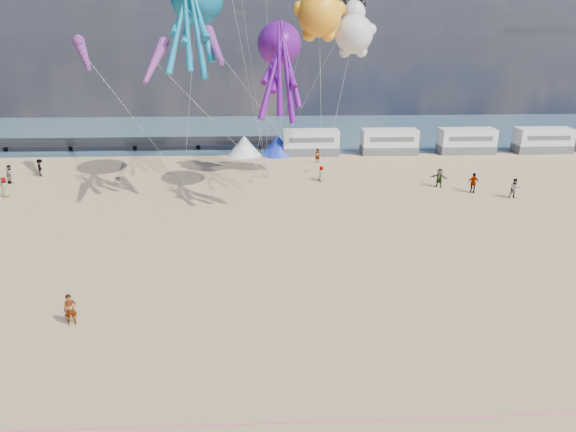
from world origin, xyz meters
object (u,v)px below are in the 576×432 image
(sandbag_a, at_px, (184,183))
(kite_teddy_orange, at_px, (319,14))
(motorhome_1, at_px, (389,142))
(beachgoer_2, at_px, (40,168))
(kite_octopus_purple, at_px, (279,44))
(beachgoer_4, at_px, (439,178))
(windsock_right, at_px, (155,61))
(sandbag_d, at_px, (308,171))
(beachgoer_3, at_px, (473,183))
(beachgoer_5, at_px, (317,156))
(motorhome_2, at_px, (467,141))
(sandbag_b, at_px, (251,181))
(beachgoer_7, at_px, (515,189))
(motorhome_3, at_px, (543,140))
(motorhome_0, at_px, (311,142))
(tent_blue, at_px, (278,145))
(windsock_mid, at_px, (215,47))
(kite_panda, at_px, (354,34))
(sandbag_c, at_px, (322,178))
(beachgoer_1, at_px, (10,174))
(sandbag_e, at_px, (267,176))
(tent_white, at_px, (244,145))
(standing_person, at_px, (70,310))
(beachgoer_6, at_px, (4,187))
(beachgoer_0, at_px, (321,174))

(sandbag_a, distance_m, kite_teddy_orange, 20.06)
(motorhome_1, bearing_deg, sandbag_a, -152.10)
(beachgoer_2, height_order, kite_octopus_purple, kite_octopus_purple)
(beachgoer_4, xyz_separation_m, windsock_right, (-24.68, -6.18, 11.05))
(sandbag_a, bearing_deg, sandbag_d, 18.08)
(sandbag_d, bearing_deg, beachgoer_3, -28.80)
(beachgoer_5, bearing_deg, motorhome_2, 179.14)
(sandbag_b, relative_size, kite_teddy_orange, 0.07)
(beachgoer_5, distance_m, sandbag_b, 10.74)
(beachgoer_7, xyz_separation_m, kite_teddy_orange, (-17.26, 4.79, 14.58))
(kite_teddy_orange, bearing_deg, motorhome_3, 28.42)
(motorhome_0, distance_m, beachgoer_2, 29.82)
(motorhome_2, xyz_separation_m, tent_blue, (-23.00, 0.00, -0.30))
(motorhome_3, xyz_separation_m, windsock_mid, (-37.77, -18.67, 11.46))
(beachgoer_2, xyz_separation_m, kite_panda, (31.16, -3.86, 12.94))
(sandbag_c, bearing_deg, windsock_right, -146.14)
(beachgoer_7, bearing_deg, sandbag_d, 148.28)
(sandbag_b, distance_m, sandbag_d, 7.00)
(motorhome_1, bearing_deg, beachgoer_1, -164.48)
(tent_blue, bearing_deg, motorhome_2, 0.00)
(motorhome_1, relative_size, sandbag_e, 13.20)
(kite_teddy_orange, bearing_deg, motorhome_1, 56.55)
(motorhome_0, xyz_separation_m, tent_white, (-8.00, 0.00, -0.30))
(beachgoer_3, distance_m, sandbag_a, 27.39)
(kite_octopus_purple, bearing_deg, windsock_right, -159.13)
(beachgoer_5, bearing_deg, motorhome_0, -97.39)
(beachgoer_5, bearing_deg, standing_person, 51.62)
(sandbag_c, bearing_deg, beachgoer_2, 174.97)
(beachgoer_6, bearing_deg, sandbag_a, 52.38)
(motorhome_0, relative_size, motorhome_3, 1.00)
(motorhome_0, distance_m, windsock_right, 26.62)
(motorhome_2, height_order, beachgoer_2, motorhome_2)
(sandbag_e, relative_size, kite_panda, 0.09)
(standing_person, distance_m, beachgoer_2, 31.78)
(tent_white, bearing_deg, windsock_right, -105.41)
(kite_octopus_purple, relative_size, kite_panda, 1.68)
(motorhome_2, height_order, standing_person, motorhome_2)
(beachgoer_1, xyz_separation_m, beachgoer_3, (44.03, -5.06, 0.01))
(motorhome_2, bearing_deg, sandbag_e, -157.69)
(standing_person, distance_m, windsock_mid, 23.20)
(tent_white, height_order, beachgoer_7, tent_white)
(sandbag_e, xyz_separation_m, windsock_right, (-8.25, -10.36, 11.84))
(kite_panda, bearing_deg, motorhome_0, 92.66)
(tent_white, relative_size, beachgoer_0, 2.61)
(kite_panda, bearing_deg, windsock_mid, -161.28)
(motorhome_0, xyz_separation_m, sandbag_b, (-6.94, -11.83, -1.39))
(standing_person, bearing_deg, beachgoer_5, 44.80)
(beachgoer_3, height_order, sandbag_b, beachgoer_3)
(tent_blue, relative_size, sandbag_b, 8.00)
(motorhome_0, xyz_separation_m, motorhome_1, (9.50, 0.00, 0.00))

